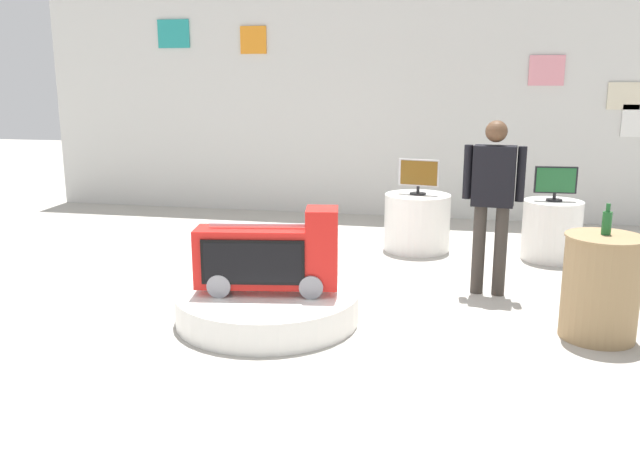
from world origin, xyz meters
The scene contains 11 objects.
ground_plane centered at (0.00, 0.00, 0.00)m, with size 30.00×30.00×0.00m, color #B2ADA3.
back_wall_display centered at (0.01, 4.38, 1.70)m, with size 10.31×0.13×3.38m.
main_display_pedestal centered at (-0.25, -0.34, 0.13)m, with size 1.55×1.55×0.25m, color white.
novelty_firetruck_tv centered at (-0.23, -0.34, 0.55)m, with size 1.23×0.53×0.72m.
display_pedestal_left_rear centered at (0.83, 2.35, 0.34)m, with size 0.78×0.78×0.68m, color white.
tv_on_left_rear centered at (0.83, 2.34, 0.91)m, with size 0.48×0.19×0.42m.
display_pedestal_center_rear centered at (2.37, 2.23, 0.34)m, with size 0.66×0.66×0.68m, color white.
tv_on_center_rear centered at (2.36, 2.22, 0.89)m, with size 0.46×0.18×0.39m.
side_table_round centered at (2.42, -0.17, 0.43)m, with size 0.60×0.60×0.83m.
bottle_on_side_table centered at (2.43, -0.14, 0.93)m, with size 0.07×0.07×0.25m.
shopper_browsing_near_truck centered at (1.61, 0.78, 0.97)m, with size 0.56×0.25×1.65m.
Camera 1 is at (1.26, -5.41, 1.99)m, focal length 36.64 mm.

